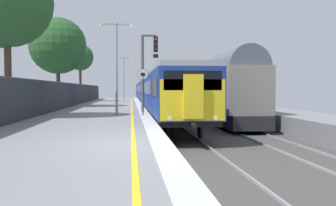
{
  "coord_description": "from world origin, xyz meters",
  "views": [
    {
      "loc": [
        -0.43,
        -9.88,
        1.47
      ],
      "look_at": [
        1.31,
        7.4,
        0.82
      ],
      "focal_mm": 39.84,
      "sensor_mm": 36.0,
      "label": 1
    }
  ],
  "objects_px": {
    "commuter_train_at_platform": "(151,91)",
    "platform_lamp_far": "(124,75)",
    "signal_gantry": "(147,64)",
    "background_tree_left": "(58,47)",
    "freight_train_adjacent_track": "(184,87)",
    "speed_limit_sign": "(143,86)",
    "platform_lamp_mid": "(116,60)",
    "background_tree_centre": "(81,58)",
    "background_tree_right": "(3,5)"
  },
  "relations": [
    {
      "from": "platform_lamp_mid",
      "to": "platform_lamp_far",
      "type": "height_order",
      "value": "platform_lamp_mid"
    },
    {
      "from": "speed_limit_sign",
      "to": "platform_lamp_far",
      "type": "bearing_deg",
      "value": 93.47
    },
    {
      "from": "platform_lamp_mid",
      "to": "signal_gantry",
      "type": "bearing_deg",
      "value": 49.68
    },
    {
      "from": "background_tree_left",
      "to": "background_tree_right",
      "type": "xyz_separation_m",
      "value": [
        -0.42,
        -12.13,
        0.79
      ]
    },
    {
      "from": "freight_train_adjacent_track",
      "to": "background_tree_right",
      "type": "height_order",
      "value": "background_tree_right"
    },
    {
      "from": "speed_limit_sign",
      "to": "background_tree_left",
      "type": "relative_size",
      "value": 0.35
    },
    {
      "from": "commuter_train_at_platform",
      "to": "background_tree_left",
      "type": "height_order",
      "value": "background_tree_left"
    },
    {
      "from": "freight_train_adjacent_track",
      "to": "platform_lamp_mid",
      "type": "bearing_deg",
      "value": -107.5
    },
    {
      "from": "commuter_train_at_platform",
      "to": "platform_lamp_far",
      "type": "height_order",
      "value": "platform_lamp_far"
    },
    {
      "from": "platform_lamp_mid",
      "to": "background_tree_right",
      "type": "distance_m",
      "value": 6.55
    },
    {
      "from": "commuter_train_at_platform",
      "to": "platform_lamp_mid",
      "type": "xyz_separation_m",
      "value": [
        -3.33,
        -25.04,
        1.89
      ]
    },
    {
      "from": "freight_train_adjacent_track",
      "to": "background_tree_centre",
      "type": "distance_m",
      "value": 12.95
    },
    {
      "from": "commuter_train_at_platform",
      "to": "speed_limit_sign",
      "type": "height_order",
      "value": "commuter_train_at_platform"
    },
    {
      "from": "signal_gantry",
      "to": "platform_lamp_mid",
      "type": "relative_size",
      "value": 0.93
    },
    {
      "from": "platform_lamp_far",
      "to": "background_tree_right",
      "type": "bearing_deg",
      "value": -102.66
    },
    {
      "from": "freight_train_adjacent_track",
      "to": "background_tree_left",
      "type": "xyz_separation_m",
      "value": [
        -12.57,
        -13.18,
        3.29
      ]
    },
    {
      "from": "platform_lamp_mid",
      "to": "background_tree_centre",
      "type": "xyz_separation_m",
      "value": [
        -5.13,
        23.59,
        2.01
      ]
    },
    {
      "from": "signal_gantry",
      "to": "background_tree_right",
      "type": "relative_size",
      "value": 0.6
    },
    {
      "from": "speed_limit_sign",
      "to": "background_tree_centre",
      "type": "height_order",
      "value": "background_tree_centre"
    },
    {
      "from": "platform_lamp_mid",
      "to": "background_tree_left",
      "type": "height_order",
      "value": "background_tree_left"
    },
    {
      "from": "background_tree_right",
      "to": "background_tree_centre",
      "type": "bearing_deg",
      "value": 88.82
    },
    {
      "from": "speed_limit_sign",
      "to": "freight_train_adjacent_track",
      "type": "bearing_deg",
      "value": 76.62
    },
    {
      "from": "speed_limit_sign",
      "to": "commuter_train_at_platform",
      "type": "bearing_deg",
      "value": 86.0
    },
    {
      "from": "commuter_train_at_platform",
      "to": "platform_lamp_far",
      "type": "distance_m",
      "value": 4.26
    },
    {
      "from": "background_tree_left",
      "to": "platform_lamp_far",
      "type": "bearing_deg",
      "value": 68.16
    },
    {
      "from": "platform_lamp_mid",
      "to": "background_tree_left",
      "type": "xyz_separation_m",
      "value": [
        -5.24,
        10.09,
        1.81
      ]
    },
    {
      "from": "background_tree_centre",
      "to": "platform_lamp_mid",
      "type": "bearing_deg",
      "value": -77.72
    },
    {
      "from": "commuter_train_at_platform",
      "to": "platform_lamp_far",
      "type": "xyz_separation_m",
      "value": [
        -3.33,
        -1.88,
        1.89
      ]
    },
    {
      "from": "signal_gantry",
      "to": "background_tree_left",
      "type": "distance_m",
      "value": 10.78
    },
    {
      "from": "signal_gantry",
      "to": "background_tree_left",
      "type": "height_order",
      "value": "background_tree_left"
    },
    {
      "from": "platform_lamp_mid",
      "to": "background_tree_centre",
      "type": "distance_m",
      "value": 24.22
    },
    {
      "from": "commuter_train_at_platform",
      "to": "platform_lamp_far",
      "type": "relative_size",
      "value": 12.14
    },
    {
      "from": "commuter_train_at_platform",
      "to": "background_tree_right",
      "type": "distance_m",
      "value": 28.89
    },
    {
      "from": "speed_limit_sign",
      "to": "background_tree_left",
      "type": "distance_m",
      "value": 13.66
    },
    {
      "from": "background_tree_left",
      "to": "signal_gantry",
      "type": "bearing_deg",
      "value": -48.06
    },
    {
      "from": "signal_gantry",
      "to": "background_tree_centre",
      "type": "bearing_deg",
      "value": 108.09
    },
    {
      "from": "speed_limit_sign",
      "to": "platform_lamp_mid",
      "type": "distance_m",
      "value": 2.5
    },
    {
      "from": "speed_limit_sign",
      "to": "background_tree_right",
      "type": "distance_m",
      "value": 8.27
    },
    {
      "from": "background_tree_right",
      "to": "freight_train_adjacent_track",
      "type": "bearing_deg",
      "value": 62.82
    },
    {
      "from": "freight_train_adjacent_track",
      "to": "platform_lamp_far",
      "type": "xyz_separation_m",
      "value": [
        -7.33,
        -0.1,
        1.48
      ]
    },
    {
      "from": "commuter_train_at_platform",
      "to": "platform_lamp_mid",
      "type": "distance_m",
      "value": 25.33
    },
    {
      "from": "platform_lamp_mid",
      "to": "platform_lamp_far",
      "type": "relative_size",
      "value": 1.0
    },
    {
      "from": "freight_train_adjacent_track",
      "to": "background_tree_right",
      "type": "relative_size",
      "value": 6.29
    },
    {
      "from": "commuter_train_at_platform",
      "to": "speed_limit_sign",
      "type": "relative_size",
      "value": 25.04
    },
    {
      "from": "background_tree_right",
      "to": "speed_limit_sign",
      "type": "bearing_deg",
      "value": 5.73
    },
    {
      "from": "platform_lamp_mid",
      "to": "background_tree_centre",
      "type": "relative_size",
      "value": 0.78
    },
    {
      "from": "background_tree_centre",
      "to": "background_tree_right",
      "type": "bearing_deg",
      "value": -91.18
    },
    {
      "from": "signal_gantry",
      "to": "speed_limit_sign",
      "type": "xyz_separation_m",
      "value": [
        -0.37,
        -3.52,
        -1.46
      ]
    },
    {
      "from": "platform_lamp_mid",
      "to": "background_tree_centre",
      "type": "bearing_deg",
      "value": 102.28
    },
    {
      "from": "signal_gantry",
      "to": "background_tree_right",
      "type": "distance_m",
      "value": 9.03
    }
  ]
}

